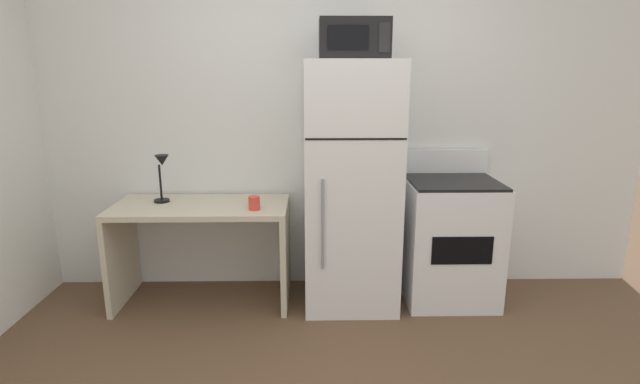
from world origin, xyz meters
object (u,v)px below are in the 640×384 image
(refrigerator, at_px, (351,187))
(microwave, at_px, (354,39))
(desk_lamp, at_px, (162,170))
(oven_range, at_px, (450,240))
(desk, at_px, (202,233))
(coffee_mug, at_px, (254,203))

(refrigerator, xyz_separation_m, microwave, (0.00, -0.02, 1.01))
(desk_lamp, relative_size, oven_range, 0.32)
(desk, xyz_separation_m, coffee_mug, (0.41, -0.14, 0.27))
(refrigerator, distance_m, microwave, 1.01)
(desk, distance_m, oven_range, 1.84)
(microwave, bearing_deg, refrigerator, 90.31)
(desk_lamp, bearing_deg, microwave, -4.18)
(desk, bearing_deg, refrigerator, -0.95)
(desk, relative_size, microwave, 2.73)
(desk_lamp, xyz_separation_m, microwave, (1.37, -0.10, 0.90))
(coffee_mug, relative_size, oven_range, 0.09)
(coffee_mug, bearing_deg, oven_range, 6.06)
(microwave, xyz_separation_m, oven_range, (0.75, 0.05, -1.43))
(desk_lamp, distance_m, coffee_mug, 0.74)
(desk, relative_size, desk_lamp, 3.56)
(microwave, relative_size, oven_range, 0.42)
(microwave, bearing_deg, oven_range, 3.66)
(desk, relative_size, oven_range, 1.14)
(coffee_mug, bearing_deg, desk, 160.60)
(coffee_mug, distance_m, microwave, 1.30)
(coffee_mug, bearing_deg, microwave, 8.66)
(coffee_mug, distance_m, oven_range, 1.48)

